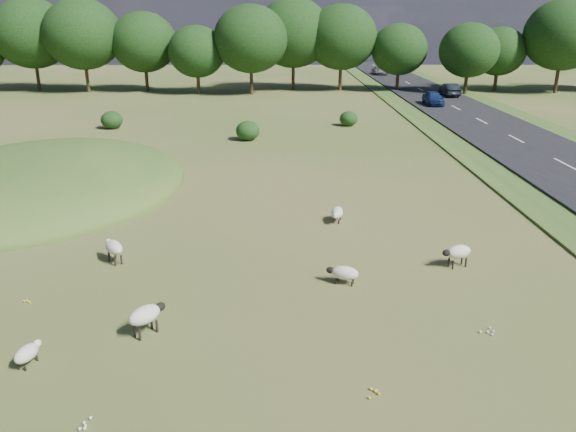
# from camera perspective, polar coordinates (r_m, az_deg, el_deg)

# --- Properties ---
(ground) EXTENTS (160.00, 160.00, 0.00)m
(ground) POSITION_cam_1_polar(r_m,az_deg,el_deg) (40.06, -3.12, 6.28)
(ground) COLOR #375A1C
(ground) RESTS_ON ground
(mound) EXTENTS (16.00, 20.00, 4.00)m
(mound) POSITION_cam_1_polar(r_m,az_deg,el_deg) (35.10, -23.68, 2.74)
(mound) COLOR #33561E
(mound) RESTS_ON ground
(road) EXTENTS (8.00, 150.00, 0.25)m
(road) POSITION_cam_1_polar(r_m,az_deg,el_deg) (53.03, 19.76, 8.58)
(road) COLOR black
(road) RESTS_ON ground
(treeline) EXTENTS (96.28, 14.66, 11.70)m
(treeline) POSITION_cam_1_polar(r_m,az_deg,el_deg) (74.50, -2.90, 17.49)
(treeline) COLOR black
(treeline) RESTS_ON ground
(shrubs) EXTENTS (22.48, 7.89, 1.53)m
(shrubs) POSITION_cam_1_polar(r_m,az_deg,el_deg) (48.23, -6.87, 9.33)
(shrubs) COLOR black
(shrubs) RESTS_ON ground
(sheep_0) EXTENTS (1.25, 0.80, 0.69)m
(sheep_0) POSITION_cam_1_polar(r_m,az_deg,el_deg) (20.46, 5.70, -5.76)
(sheep_0) COLOR #BCB19C
(sheep_0) RESTS_ON ground
(sheep_1) EXTENTS (1.08, 1.24, 0.91)m
(sheep_1) POSITION_cam_1_polar(r_m,az_deg,el_deg) (23.06, -17.30, -3.05)
(sheep_1) COLOR #BCB19C
(sheep_1) RESTS_ON ground
(sheep_2) EXTENTS (0.66, 1.07, 0.60)m
(sheep_2) POSITION_cam_1_polar(r_m,az_deg,el_deg) (17.54, -24.98, -12.49)
(sheep_2) COLOR #BCB19C
(sheep_2) RESTS_ON ground
(sheep_3) EXTENTS (1.17, 1.26, 0.95)m
(sheep_3) POSITION_cam_1_polar(r_m,az_deg,el_deg) (17.72, -14.27, -9.70)
(sheep_3) COLOR #BCB19C
(sheep_3) RESTS_ON ground
(sheep_4) EXTENTS (1.30, 0.86, 0.90)m
(sheep_4) POSITION_cam_1_polar(r_m,az_deg,el_deg) (22.57, 16.86, -3.52)
(sheep_4) COLOR #BCB19C
(sheep_4) RESTS_ON ground
(sheep_5) EXTENTS (0.76, 1.28, 0.71)m
(sheep_5) POSITION_cam_1_polar(r_m,az_deg,el_deg) (26.53, 5.00, 0.31)
(sheep_5) COLOR #BCB19C
(sheep_5) RESTS_ON ground
(car_1) EXTENTS (2.22, 4.81, 1.34)m
(car_1) POSITION_cam_1_polar(r_m,az_deg,el_deg) (97.61, 9.34, 14.41)
(car_1) COLOR #98999F
(car_1) RESTS_ON road
(car_3) EXTENTS (1.57, 4.49, 1.48)m
(car_3) POSITION_cam_1_polar(r_m,az_deg,el_deg) (71.73, 16.09, 12.23)
(car_3) COLOR black
(car_3) RESTS_ON road
(car_4) EXTENTS (1.71, 4.24, 1.44)m
(car_4) POSITION_cam_1_polar(r_m,az_deg,el_deg) (63.81, 14.55, 11.53)
(car_4) COLOR navy
(car_4) RESTS_ON road
(car_5) EXTENTS (1.96, 4.82, 1.40)m
(car_5) POSITION_cam_1_polar(r_m,az_deg,el_deg) (103.97, 10.93, 14.63)
(car_5) COLOR black
(car_5) RESTS_ON road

